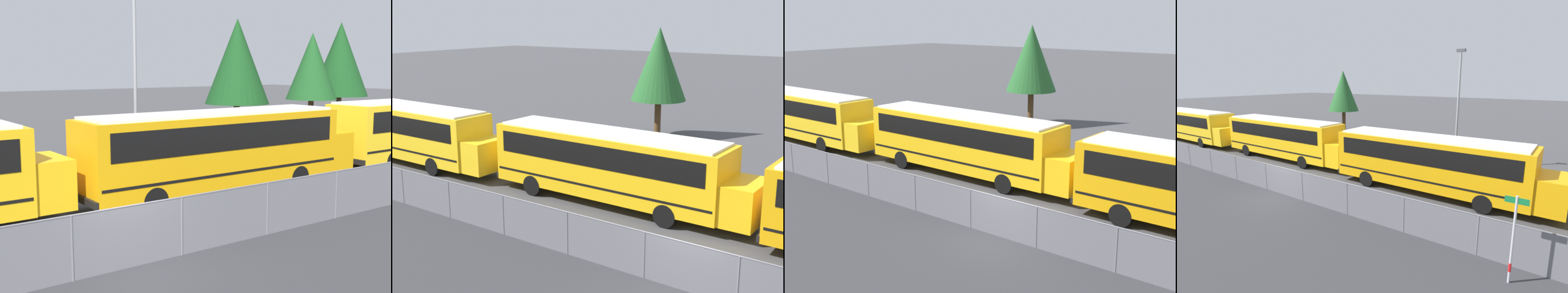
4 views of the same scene
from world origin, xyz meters
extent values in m
plane|color=#424244|center=(0.00, 0.00, 0.00)|extent=(200.00, 200.00, 0.00)
cube|color=#9EA0A5|center=(0.00, 0.00, 0.79)|extent=(64.82, 0.03, 1.59)
cube|color=slate|center=(0.00, -0.01, 0.79)|extent=(64.82, 0.01, 1.59)
cylinder|color=slate|center=(0.00, 0.00, 1.59)|extent=(64.82, 0.05, 0.05)
cylinder|color=slate|center=(-1.54, 0.00, 0.79)|extent=(0.07, 0.07, 1.59)
cylinder|color=slate|center=(1.54, 0.00, 0.79)|extent=(0.07, 0.07, 1.59)
cylinder|color=slate|center=(4.63, 0.00, 0.79)|extent=(0.07, 0.07, 1.59)
cylinder|color=slate|center=(7.72, 0.00, 0.79)|extent=(0.07, 0.07, 1.59)
cube|color=yellow|center=(-0.23, 5.37, 1.29)|extent=(1.34, 2.29, 1.63)
cube|color=orange|center=(6.50, 4.97, 1.84)|extent=(11.16, 2.49, 2.71)
cube|color=black|center=(6.50, 4.97, 2.43)|extent=(10.27, 2.53, 0.98)
cube|color=black|center=(6.50, 4.97, 1.08)|extent=(10.94, 2.52, 0.10)
cube|color=orange|center=(12.75, 4.97, 1.29)|extent=(1.34, 2.29, 1.63)
cube|color=black|center=(0.87, 4.97, 0.63)|extent=(0.12, 2.49, 0.24)
cube|color=silver|center=(6.50, 4.97, 3.24)|extent=(10.61, 2.24, 0.10)
cylinder|color=black|center=(9.96, 6.09, 0.48)|extent=(0.96, 0.28, 0.96)
cylinder|color=black|center=(9.96, 3.85, 0.48)|extent=(0.96, 0.28, 0.96)
cylinder|color=black|center=(3.04, 6.09, 0.48)|extent=(0.96, 0.28, 0.96)
cylinder|color=black|center=(3.04, 3.85, 0.48)|extent=(0.96, 0.28, 0.96)
cube|color=black|center=(14.20, 5.03, 0.63)|extent=(0.12, 2.49, 0.24)
cylinder|color=black|center=(16.37, 6.16, 0.48)|extent=(0.96, 0.28, 0.96)
cylinder|color=black|center=(16.37, 3.91, 0.48)|extent=(0.96, 0.28, 0.96)
cylinder|color=gray|center=(6.14, 10.59, 4.10)|extent=(0.16, 0.16, 8.21)
cylinder|color=#51381E|center=(26.17, 18.12, 1.21)|extent=(0.44, 0.44, 2.43)
cone|color=#194C1E|center=(26.17, 18.12, 5.02)|extent=(3.99, 3.99, 5.19)
cylinder|color=#51381E|center=(30.91, 19.30, 1.25)|extent=(0.44, 0.44, 2.50)
cone|color=#144219|center=(30.91, 19.30, 5.61)|extent=(4.78, 4.78, 6.21)
cylinder|color=#51381E|center=(17.77, 17.19, 1.23)|extent=(0.44, 0.44, 2.47)
cone|color=#144219|center=(17.77, 17.19, 5.35)|extent=(4.42, 4.42, 5.75)
camera|label=1|loc=(-6.28, -11.59, 5.01)|focal=50.00mm
camera|label=2|loc=(6.27, -14.10, 8.24)|focal=50.00mm
camera|label=3|loc=(11.41, -15.54, 8.28)|focal=50.00mm
camera|label=4|loc=(13.43, -10.62, 6.42)|focal=28.00mm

